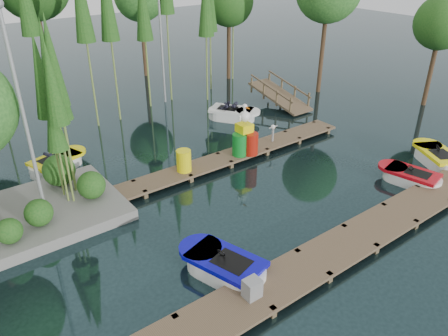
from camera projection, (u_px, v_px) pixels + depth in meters
ground_plane at (221, 203)px, 16.02m from camera, size 90.00×90.00×0.00m
near_dock at (313, 263)px, 12.73m from camera, size 18.00×1.50×0.50m
far_dock at (205, 165)px, 18.21m from camera, size 15.00×1.20×0.50m
tree_screen at (44, 1)px, 19.58m from camera, size 34.42×18.53×10.31m
lamp_island at (21, 105)px, 12.89m from camera, size 0.30×0.30×7.25m
lamp_rear at (161, 28)px, 23.93m from camera, size 0.30×0.30×7.25m
ramp at (280, 96)px, 25.11m from camera, size 1.50×3.94×1.49m
boat_blue at (224, 267)px, 12.53m from camera, size 2.04×3.07×0.95m
boat_red at (410, 177)px, 17.25m from camera, size 1.63×2.68×0.84m
boat_yellow_near at (437, 158)px, 18.75m from camera, size 2.35×2.96×0.91m
boat_yellow_far at (57, 163)px, 18.28m from camera, size 2.81×1.88×1.29m
boat_white_far at (232, 114)px, 23.31m from camera, size 2.65×3.05×1.34m
utility_cabinet at (252, 288)px, 11.34m from camera, size 0.44×0.37×0.54m
yellow_barrel at (184, 161)px, 17.44m from camera, size 0.60×0.60×0.89m
drum_cluster at (245, 139)px, 18.84m from camera, size 1.29×1.18×2.22m
seagull_post at (273, 130)px, 19.93m from camera, size 0.51×0.27×0.81m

